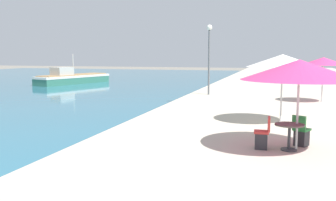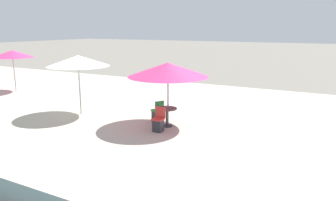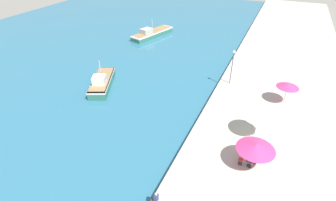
{
  "view_description": "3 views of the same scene",
  "coord_description": "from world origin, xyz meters",
  "px_view_note": "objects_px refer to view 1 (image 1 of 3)",
  "views": [
    {
      "loc": [
        5.68,
        1.57,
        3.43
      ],
      "look_at": [
        1.5,
        15.86,
        1.59
      ],
      "focal_mm": 40.0,
      "sensor_mm": 36.0,
      "label": 1
    },
    {
      "loc": [
        -4.86,
        6.26,
        4.63
      ],
      "look_at": [
        6.25,
        12.25,
        1.79
      ],
      "focal_mm": 35.0,
      "sensor_mm": 36.0,
      "label": 2
    },
    {
      "loc": [
        6.08,
        -4.92,
        17.45
      ],
      "look_at": [
        -4.0,
        18.0,
        1.39
      ],
      "focal_mm": 28.0,
      "sensor_mm": 36.0,
      "label": 3
    }
  ],
  "objects_px": {
    "fishing_boat_mid": "(72,78)",
    "cafe_table": "(289,131)",
    "cafe_umbrella_pink": "(299,70)",
    "cafe_umbrella_striped": "(323,61)",
    "cafe_umbrella_white": "(283,61)",
    "cafe_chair_right": "(301,135)",
    "lamppost": "(209,47)",
    "cafe_chair_left": "(262,137)"
  },
  "relations": [
    {
      "from": "cafe_umbrella_striped",
      "to": "lamppost",
      "type": "relative_size",
      "value": 0.54
    },
    {
      "from": "cafe_umbrella_white",
      "to": "cafe_chair_left",
      "type": "bearing_deg",
      "value": -96.89
    },
    {
      "from": "fishing_boat_mid",
      "to": "cafe_table",
      "type": "bearing_deg",
      "value": -34.14
    },
    {
      "from": "cafe_umbrella_striped",
      "to": "lamppost",
      "type": "distance_m",
      "value": 7.12
    },
    {
      "from": "fishing_boat_mid",
      "to": "cafe_umbrella_white",
      "type": "height_order",
      "value": "fishing_boat_mid"
    },
    {
      "from": "cafe_table",
      "to": "fishing_boat_mid",
      "type": "bearing_deg",
      "value": 129.72
    },
    {
      "from": "cafe_umbrella_white",
      "to": "lamppost",
      "type": "height_order",
      "value": "lamppost"
    },
    {
      "from": "cafe_umbrella_pink",
      "to": "lamppost",
      "type": "relative_size",
      "value": 0.69
    },
    {
      "from": "fishing_boat_mid",
      "to": "cafe_umbrella_striped",
      "type": "relative_size",
      "value": 4.07
    },
    {
      "from": "cafe_umbrella_pink",
      "to": "cafe_umbrella_striped",
      "type": "bearing_deg",
      "value": 80.95
    },
    {
      "from": "fishing_boat_mid",
      "to": "cafe_umbrella_pink",
      "type": "height_order",
      "value": "fishing_boat_mid"
    },
    {
      "from": "cafe_chair_right",
      "to": "cafe_umbrella_striped",
      "type": "bearing_deg",
      "value": 110.14
    },
    {
      "from": "fishing_boat_mid",
      "to": "cafe_umbrella_striped",
      "type": "height_order",
      "value": "fishing_boat_mid"
    },
    {
      "from": "cafe_umbrella_striped",
      "to": "cafe_table",
      "type": "relative_size",
      "value": 3.1
    },
    {
      "from": "cafe_umbrella_white",
      "to": "fishing_boat_mid",
      "type": "bearing_deg",
      "value": 134.2
    },
    {
      "from": "cafe_chair_right",
      "to": "lamppost",
      "type": "xyz_separation_m",
      "value": [
        -5.06,
        13.13,
        2.77
      ]
    },
    {
      "from": "cafe_umbrella_pink",
      "to": "cafe_chair_right",
      "type": "height_order",
      "value": "cafe_umbrella_pink"
    },
    {
      "from": "cafe_umbrella_pink",
      "to": "cafe_umbrella_white",
      "type": "xyz_separation_m",
      "value": [
        -0.39,
        4.25,
        0.18
      ]
    },
    {
      "from": "cafe_chair_right",
      "to": "cafe_table",
      "type": "bearing_deg",
      "value": -90.0
    },
    {
      "from": "cafe_umbrella_pink",
      "to": "cafe_umbrella_white",
      "type": "distance_m",
      "value": 4.27
    },
    {
      "from": "lamppost",
      "to": "fishing_boat_mid",
      "type": "bearing_deg",
      "value": 142.42
    },
    {
      "from": "cafe_umbrella_pink",
      "to": "cafe_umbrella_striped",
      "type": "height_order",
      "value": "cafe_umbrella_pink"
    },
    {
      "from": "cafe_umbrella_white",
      "to": "cafe_table",
      "type": "height_order",
      "value": "cafe_umbrella_white"
    },
    {
      "from": "cafe_chair_left",
      "to": "fishing_boat_mid",
      "type": "bearing_deg",
      "value": 36.08
    },
    {
      "from": "lamppost",
      "to": "cafe_chair_right",
      "type": "bearing_deg",
      "value": -68.92
    },
    {
      "from": "cafe_chair_right",
      "to": "lamppost",
      "type": "bearing_deg",
      "value": 139.94
    },
    {
      "from": "fishing_boat_mid",
      "to": "cafe_chair_right",
      "type": "bearing_deg",
      "value": -33.08
    },
    {
      "from": "cafe_chair_left",
      "to": "lamppost",
      "type": "height_order",
      "value": "lamppost"
    },
    {
      "from": "cafe_umbrella_white",
      "to": "cafe_chair_right",
      "type": "height_order",
      "value": "cafe_umbrella_white"
    },
    {
      "from": "fishing_boat_mid",
      "to": "lamppost",
      "type": "xyz_separation_m",
      "value": [
        18.65,
        -14.35,
        3.16
      ]
    },
    {
      "from": "cafe_table",
      "to": "lamppost",
      "type": "bearing_deg",
      "value": 108.89
    },
    {
      "from": "cafe_chair_right",
      "to": "fishing_boat_mid",
      "type": "bearing_deg",
      "value": 159.65
    },
    {
      "from": "cafe_table",
      "to": "lamppost",
      "type": "height_order",
      "value": "lamppost"
    },
    {
      "from": "fishing_boat_mid",
      "to": "cafe_table",
      "type": "relative_size",
      "value": 12.63
    },
    {
      "from": "cafe_umbrella_pink",
      "to": "cafe_umbrella_striped",
      "type": "xyz_separation_m",
      "value": [
        1.85,
        11.63,
        0.04
      ]
    },
    {
      "from": "cafe_umbrella_pink",
      "to": "cafe_chair_right",
      "type": "distance_m",
      "value": 1.99
    },
    {
      "from": "cafe_umbrella_white",
      "to": "cafe_table",
      "type": "xyz_separation_m",
      "value": [
        0.2,
        -4.3,
        -1.87
      ]
    },
    {
      "from": "cafe_table",
      "to": "cafe_chair_right",
      "type": "height_order",
      "value": "cafe_chair_right"
    },
    {
      "from": "cafe_umbrella_pink",
      "to": "cafe_chair_left",
      "type": "bearing_deg",
      "value": -174.71
    },
    {
      "from": "fishing_boat_mid",
      "to": "cafe_table",
      "type": "xyz_separation_m",
      "value": [
        23.36,
        -28.11,
        0.6
      ]
    },
    {
      "from": "cafe_table",
      "to": "cafe_chair_right",
      "type": "bearing_deg",
      "value": 61.14
    },
    {
      "from": "lamppost",
      "to": "cafe_table",
      "type": "bearing_deg",
      "value": -71.11
    }
  ]
}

